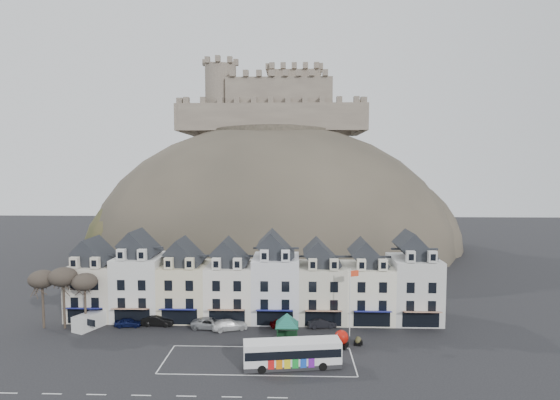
% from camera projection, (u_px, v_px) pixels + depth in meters
% --- Properties ---
extents(ground, '(300.00, 300.00, 0.00)m').
position_uv_depth(ground, '(241.00, 365.00, 49.79)').
color(ground, black).
rests_on(ground, ground).
extents(coach_bay_markings, '(22.00, 7.50, 0.01)m').
position_uv_depth(coach_bay_markings, '(259.00, 360.00, 50.97)').
color(coach_bay_markings, silver).
rests_on(coach_bay_markings, ground).
extents(townhouse_terrace, '(54.40, 9.35, 11.80)m').
position_uv_depth(townhouse_terrace, '(254.00, 282.00, 65.30)').
color(townhouse_terrace, beige).
rests_on(townhouse_terrace, ground).
extents(castle_hill, '(100.00, 76.00, 68.00)m').
position_uv_depth(castle_hill, '(276.00, 250.00, 118.46)').
color(castle_hill, '#353129').
rests_on(castle_hill, ground).
extents(castle, '(50.20, 22.20, 22.00)m').
position_uv_depth(castle, '(275.00, 104.00, 122.41)').
color(castle, '#63574C').
rests_on(castle, ground).
extents(tree_left_far, '(3.61, 3.61, 8.24)m').
position_uv_depth(tree_left_far, '(42.00, 280.00, 60.68)').
color(tree_left_far, '#352D21').
rests_on(tree_left_far, ground).
extents(tree_left_mid, '(3.78, 3.78, 8.64)m').
position_uv_depth(tree_left_mid, '(63.00, 277.00, 60.56)').
color(tree_left_mid, '#352D21').
rests_on(tree_left_mid, ground).
extents(tree_left_near, '(3.43, 3.43, 7.84)m').
position_uv_depth(tree_left_near, '(85.00, 282.00, 60.51)').
color(tree_left_near, '#352D21').
rests_on(tree_left_near, ground).
extents(bus, '(11.18, 4.00, 3.09)m').
position_uv_depth(bus, '(292.00, 352.00, 49.08)').
color(bus, '#262628').
rests_on(bus, ground).
extents(bus_shelter, '(5.93, 5.93, 3.76)m').
position_uv_depth(bus_shelter, '(287.00, 319.00, 56.23)').
color(bus_shelter, black).
rests_on(bus_shelter, ground).
extents(red_buoy, '(1.93, 1.93, 2.16)m').
position_uv_depth(red_buoy, '(341.00, 339.00, 54.57)').
color(red_buoy, black).
rests_on(red_buoy, ground).
extents(flagpole, '(1.24, 0.55, 9.14)m').
position_uv_depth(flagpole, '(351.00, 298.00, 57.89)').
color(flagpole, silver).
rests_on(flagpole, ground).
extents(white_van, '(3.74, 5.07, 2.12)m').
position_uv_depth(white_van, '(90.00, 321.00, 61.07)').
color(white_van, silver).
rests_on(white_van, ground).
extents(planter_west, '(1.05, 0.74, 1.05)m').
position_uv_depth(planter_west, '(358.00, 341.00, 55.42)').
color(planter_west, black).
rests_on(planter_west, ground).
extents(planter_east, '(0.96, 0.63, 0.88)m').
position_uv_depth(planter_east, '(357.00, 342.00, 55.13)').
color(planter_east, black).
rests_on(planter_east, ground).
extents(car_navy, '(3.81, 1.78, 1.26)m').
position_uv_depth(car_navy, '(128.00, 322.00, 61.60)').
color(car_navy, '#0A1036').
rests_on(car_navy, ground).
extents(car_black, '(4.59, 1.71, 1.50)m').
position_uv_depth(car_black, '(158.00, 320.00, 62.07)').
color(car_black, black).
rests_on(car_black, ground).
extents(car_silver, '(5.33, 2.87, 1.45)m').
position_uv_depth(car_silver, '(210.00, 323.00, 60.98)').
color(car_silver, '#919498').
rests_on(car_silver, ground).
extents(car_white, '(5.38, 3.56, 1.45)m').
position_uv_depth(car_white, '(229.00, 325.00, 60.45)').
color(car_white, white).
rests_on(car_white, ground).
extents(car_maroon, '(3.99, 2.87, 1.26)m').
position_uv_depth(car_maroon, '(283.00, 323.00, 61.55)').
color(car_maroon, '#4F0406').
rests_on(car_maroon, ground).
extents(car_charcoal, '(4.17, 2.06, 1.31)m').
position_uv_depth(car_charcoal, '(322.00, 323.00, 61.31)').
color(car_charcoal, black).
rests_on(car_charcoal, ground).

